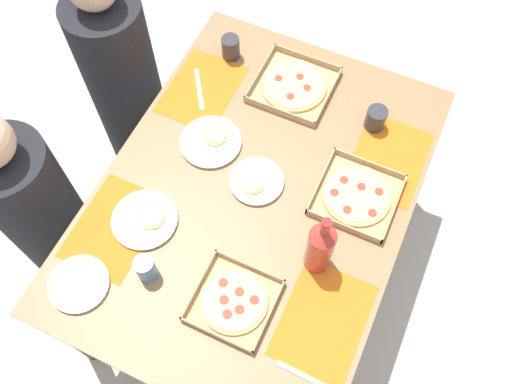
% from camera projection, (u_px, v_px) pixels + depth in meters
% --- Properties ---
extents(ground_plane, '(6.00, 6.00, 0.00)m').
position_uv_depth(ground_plane, '(256.00, 263.00, 2.66)').
color(ground_plane, beige).
extents(dining_table, '(1.50, 1.09, 0.75)m').
position_uv_depth(dining_table, '(256.00, 204.00, 2.08)').
color(dining_table, '#3F3328').
rests_on(dining_table, ground_plane).
extents(placemat_near_left, '(0.36, 0.26, 0.00)m').
position_uv_depth(placemat_near_left, '(323.00, 320.00, 1.77)').
color(placemat_near_left, orange).
rests_on(placemat_near_left, dining_table).
extents(placemat_near_right, '(0.36, 0.26, 0.00)m').
position_uv_depth(placemat_near_right, '(388.00, 159.00, 2.06)').
color(placemat_near_right, orange).
rests_on(placemat_near_right, dining_table).
extents(placemat_far_left, '(0.36, 0.26, 0.00)m').
position_uv_depth(placemat_far_left, '(115.00, 227.00, 1.93)').
color(placemat_far_left, orange).
rests_on(placemat_far_left, dining_table).
extents(placemat_far_right, '(0.36, 0.26, 0.00)m').
position_uv_depth(placemat_far_right, '(202.00, 89.00, 2.21)').
color(placemat_far_right, orange).
rests_on(placemat_far_right, dining_table).
extents(pizza_box_corner_right, '(0.31, 0.31, 0.04)m').
position_uv_depth(pizza_box_corner_right, '(294.00, 85.00, 2.21)').
color(pizza_box_corner_right, tan).
rests_on(pizza_box_corner_right, dining_table).
extents(pizza_box_center, '(0.29, 0.29, 0.04)m').
position_uv_depth(pizza_box_center, '(356.00, 195.00, 1.98)').
color(pizza_box_center, tan).
rests_on(pizza_box_center, dining_table).
extents(pizza_box_edge_far, '(0.26, 0.26, 0.04)m').
position_uv_depth(pizza_box_edge_far, '(234.00, 301.00, 1.79)').
color(pizza_box_edge_far, tan).
rests_on(pizza_box_edge_far, dining_table).
extents(plate_near_right, '(0.20, 0.20, 0.03)m').
position_uv_depth(plate_near_right, '(256.00, 182.00, 2.00)').
color(plate_near_right, white).
rests_on(plate_near_right, dining_table).
extents(plate_far_right, '(0.20, 0.20, 0.02)m').
position_uv_depth(plate_far_right, '(79.00, 284.00, 1.82)').
color(plate_far_right, white).
rests_on(plate_far_right, dining_table).
extents(plate_middle, '(0.24, 0.24, 0.03)m').
position_uv_depth(plate_middle, '(211.00, 142.00, 2.09)').
color(plate_middle, white).
rests_on(plate_middle, dining_table).
extents(plate_far_left, '(0.24, 0.24, 0.03)m').
position_uv_depth(plate_far_left, '(145.00, 220.00, 1.93)').
color(plate_far_left, white).
rests_on(plate_far_left, dining_table).
extents(soda_bottle, '(0.09, 0.09, 0.32)m').
position_uv_depth(soda_bottle, '(320.00, 247.00, 1.75)').
color(soda_bottle, '#B2382D').
rests_on(soda_bottle, dining_table).
extents(cup_dark, '(0.08, 0.08, 0.09)m').
position_uv_depth(cup_dark, '(376.00, 118.00, 2.09)').
color(cup_dark, '#333338').
rests_on(cup_dark, dining_table).
extents(cup_clear_right, '(0.07, 0.07, 0.10)m').
position_uv_depth(cup_clear_right, '(146.00, 268.00, 1.80)').
color(cup_clear_right, teal).
rests_on(cup_clear_right, dining_table).
extents(cup_red, '(0.07, 0.07, 0.10)m').
position_uv_depth(cup_red, '(231.00, 48.00, 2.25)').
color(cup_red, '#333338').
rests_on(cup_red, dining_table).
extents(fork_by_near_left, '(0.02, 0.19, 0.00)m').
position_uv_depth(fork_by_near_left, '(305.00, 377.00, 1.69)').
color(fork_by_near_left, '#B7B7BC').
rests_on(fork_by_near_left, dining_table).
extents(knife_by_near_right, '(0.18, 0.13, 0.00)m').
position_uv_depth(knife_by_near_right, '(199.00, 89.00, 2.21)').
color(knife_by_near_right, '#B7B7BC').
rests_on(knife_by_near_right, dining_table).
extents(diner_left_seat, '(0.32, 0.32, 1.13)m').
position_uv_depth(diner_left_seat, '(42.00, 213.00, 2.22)').
color(diner_left_seat, black).
rests_on(diner_left_seat, ground_plane).
extents(diner_right_seat, '(0.32, 0.32, 1.22)m').
position_uv_depth(diner_right_seat, '(125.00, 87.00, 2.47)').
color(diner_right_seat, black).
rests_on(diner_right_seat, ground_plane).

